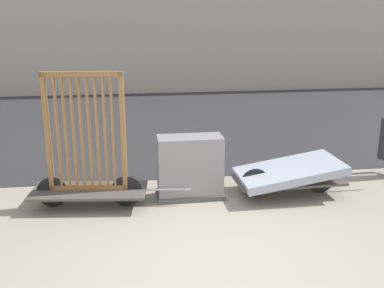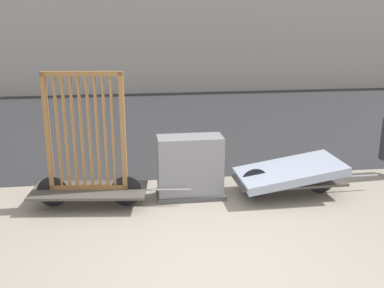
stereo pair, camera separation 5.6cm
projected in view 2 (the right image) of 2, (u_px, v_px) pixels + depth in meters
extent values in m
plane|color=gray|center=(216.00, 267.00, 5.30)|extent=(60.00, 60.00, 0.00)
cube|color=#2D2D30|center=(164.00, 121.00, 12.60)|extent=(56.00, 9.30, 0.01)
cube|color=#4C4742|center=(89.00, 190.00, 6.94)|extent=(1.83, 0.95, 0.04)
cylinder|color=black|center=(126.00, 191.00, 6.96)|extent=(0.48, 0.09, 0.48)
cylinder|color=black|center=(53.00, 192.00, 6.94)|extent=(0.48, 0.09, 0.48)
cylinder|color=gray|center=(168.00, 190.00, 6.97)|extent=(0.70, 0.11, 0.03)
cube|color=olive|center=(89.00, 187.00, 6.93)|extent=(1.19, 0.21, 0.07)
cube|color=olive|center=(81.00, 74.00, 6.44)|extent=(1.19, 0.21, 0.07)
cube|color=olive|center=(48.00, 133.00, 6.67)|extent=(0.08, 0.08, 1.81)
cube|color=olive|center=(123.00, 132.00, 6.70)|extent=(0.08, 0.08, 1.81)
cube|color=olive|center=(58.00, 133.00, 6.68)|extent=(0.04, 0.05, 1.74)
cube|color=olive|center=(66.00, 132.00, 6.68)|extent=(0.04, 0.05, 1.74)
cube|color=olive|center=(74.00, 132.00, 6.68)|extent=(0.04, 0.05, 1.74)
cube|color=olive|center=(81.00, 132.00, 6.68)|extent=(0.04, 0.05, 1.74)
cube|color=olive|center=(89.00, 132.00, 6.69)|extent=(0.04, 0.05, 1.74)
cube|color=olive|center=(97.00, 132.00, 6.69)|extent=(0.04, 0.05, 1.74)
cube|color=olive|center=(105.00, 132.00, 6.69)|extent=(0.04, 0.05, 1.74)
cube|color=olive|center=(113.00, 132.00, 6.69)|extent=(0.04, 0.05, 1.74)
cube|color=#4C4742|center=(289.00, 180.00, 7.37)|extent=(1.76, 0.77, 0.04)
cylinder|color=black|center=(321.00, 179.00, 7.46)|extent=(0.48, 0.04, 0.48)
cylinder|color=black|center=(255.00, 183.00, 7.29)|extent=(0.48, 0.04, 0.48)
cylinder|color=gray|center=(358.00, 176.00, 7.55)|extent=(0.70, 0.04, 0.03)
cube|color=#9EA8BC|center=(289.00, 171.00, 7.33)|extent=(1.68, 1.03, 0.38)
cube|color=#4C4C4C|center=(190.00, 194.00, 7.35)|extent=(1.10, 0.52, 0.08)
cube|color=gray|center=(190.00, 167.00, 7.22)|extent=(1.04, 0.46, 1.02)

